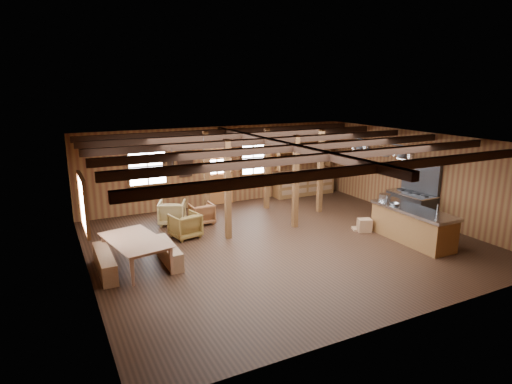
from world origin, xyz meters
TOP-DOWN VIEW (x-y plane):
  - room at (0.00, 0.00)m, footprint 10.04×9.04m
  - ceiling_joists at (0.00, 0.18)m, footprint 9.80×8.82m
  - timber_posts at (0.52, 2.08)m, footprint 3.95×2.35m
  - back_door at (0.00, 4.45)m, footprint 1.02×0.08m
  - window_back_left at (-2.60, 4.46)m, footprint 1.32×0.06m
  - window_back_right at (1.30, 4.46)m, footprint 1.02×0.06m
  - window_left at (-4.96, 0.50)m, footprint 0.14×1.24m
  - notice_boards at (-1.50, 4.46)m, footprint 1.08×0.03m
  - back_counter at (3.40, 4.20)m, footprint 2.55×0.60m
  - pendant_lamps at (-2.25, 1.00)m, footprint 1.86×2.36m
  - pot_rack at (3.43, 0.30)m, footprint 0.34×3.00m
  - kitchen_island at (3.21, -1.53)m, footprint 0.93×2.52m
  - step_stool at (2.59, -0.32)m, footprint 0.52×0.45m
  - commercial_range at (4.65, -0.16)m, footprint 0.80×1.56m
  - dining_table at (-3.90, 0.14)m, footprint 1.47×2.16m
  - bench_wall at (-4.65, 0.14)m, footprint 0.33×1.74m
  - bench_aisle at (-3.17, 0.14)m, footprint 0.31×1.63m
  - armchair_a at (-2.27, 1.60)m, footprint 0.89×0.90m
  - armchair_b at (-1.42, 2.58)m, footprint 0.69×0.71m
  - armchair_c at (-2.26, 2.96)m, footprint 1.04×1.05m
  - counter_pot at (3.10, -0.53)m, footprint 0.33×0.33m
  - bowl at (2.99, -1.03)m, footprint 0.32×0.32m

SIDE VIEW (x-z plane):
  - step_stool at x=2.59m, z-range 0.00..0.39m
  - bench_aisle at x=-3.17m, z-range 0.00..0.45m
  - bench_wall at x=-4.65m, z-range 0.00..0.48m
  - armchair_b at x=-1.42m, z-range 0.00..0.65m
  - dining_table at x=-3.90m, z-range 0.00..0.70m
  - armchair_a at x=-2.27m, z-range 0.00..0.70m
  - armchair_c at x=-2.26m, z-range 0.00..0.73m
  - kitchen_island at x=3.21m, z-range -0.12..1.08m
  - back_counter at x=3.40m, z-range -0.62..1.83m
  - commercial_range at x=4.65m, z-range -0.34..1.59m
  - back_door at x=0.00m, z-range -0.19..1.96m
  - bowl at x=2.99m, z-range 0.94..1.01m
  - counter_pot at x=3.10m, z-range 0.94..1.14m
  - room at x=0.00m, z-range -0.02..2.82m
  - timber_posts at x=0.52m, z-range 0.00..2.80m
  - window_back_left at x=-2.60m, z-range 0.94..2.26m
  - window_back_right at x=1.30m, z-range 0.94..2.26m
  - window_left at x=-4.96m, z-range 0.94..2.26m
  - notice_boards at x=-1.50m, z-range 1.19..2.09m
  - pendant_lamps at x=-2.25m, z-range 1.92..2.58m
  - pot_rack at x=3.43m, z-range 2.08..2.50m
  - ceiling_joists at x=0.00m, z-range 2.59..2.77m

